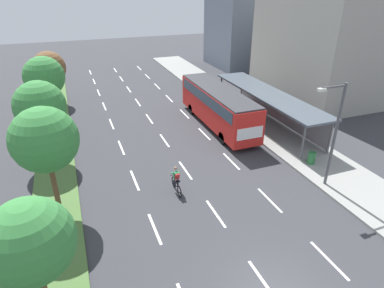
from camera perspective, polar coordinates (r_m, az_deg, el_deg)
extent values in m
cube|color=#4C7038|center=(29.86, -22.72, 1.59)|extent=(2.60, 52.00, 0.12)
cube|color=gray|center=(33.67, 8.37, 6.20)|extent=(4.50, 52.00, 0.15)
cube|color=white|center=(17.81, -6.51, -14.38)|extent=(0.14, 2.52, 0.01)
cube|color=white|center=(21.75, -9.92, -6.19)|extent=(0.14, 2.52, 0.01)
cube|color=white|center=(26.05, -12.19, -0.59)|extent=(0.14, 2.52, 0.01)
cube|color=white|center=(30.56, -13.79, 3.40)|extent=(0.14, 2.52, 0.01)
cube|color=white|center=(35.19, -14.99, 6.35)|extent=(0.14, 2.52, 0.01)
cube|color=white|center=(39.90, -15.91, 8.60)|extent=(0.14, 2.52, 0.01)
cube|color=white|center=(44.67, -16.64, 10.37)|extent=(0.14, 2.52, 0.01)
cube|color=white|center=(49.49, -17.24, 11.80)|extent=(0.14, 2.52, 0.01)
cube|color=white|center=(15.61, 12.35, -22.38)|extent=(0.14, 2.52, 0.01)
cube|color=white|center=(18.71, 4.12, -11.92)|extent=(0.14, 2.52, 0.01)
cube|color=white|center=(22.49, -1.17, -4.56)|extent=(0.14, 2.52, 0.01)
cube|color=white|center=(26.67, -4.79, 0.62)|extent=(0.14, 2.52, 0.01)
cube|color=white|center=(31.09, -7.42, 4.37)|extent=(0.14, 2.52, 0.01)
cube|color=white|center=(35.65, -9.39, 7.16)|extent=(0.14, 2.52, 0.01)
cube|color=white|center=(40.31, -10.93, 9.31)|extent=(0.14, 2.52, 0.01)
cube|color=white|center=(45.04, -12.17, 11.01)|extent=(0.14, 2.52, 0.01)
cube|color=white|center=(49.82, -13.17, 12.38)|extent=(0.14, 2.52, 0.01)
cube|color=white|center=(17.35, 22.68, -18.09)|extent=(0.14, 2.52, 0.01)
cube|color=white|center=(20.18, 13.32, -9.44)|extent=(0.14, 2.52, 0.01)
cube|color=white|center=(23.73, 6.82, -2.97)|extent=(0.14, 2.52, 0.01)
cube|color=white|center=(27.73, 2.15, 1.75)|extent=(0.14, 2.52, 0.01)
cube|color=white|center=(32.00, -1.31, 5.24)|extent=(0.14, 2.52, 0.01)
cube|color=white|center=(36.45, -3.97, 7.89)|extent=(0.14, 2.52, 0.01)
cube|color=white|center=(41.02, -6.07, 9.94)|extent=(0.14, 2.52, 0.01)
cube|color=white|center=(45.67, -7.77, 11.57)|extent=(0.14, 2.52, 0.01)
cube|color=white|center=(50.39, -9.16, 12.89)|extent=(0.14, 2.52, 0.01)
cube|color=gray|center=(30.05, 12.47, 3.55)|extent=(2.60, 13.72, 0.10)
cylinder|color=#56565B|center=(24.06, 18.74, 0.29)|extent=(0.16, 0.16, 2.60)
cylinder|color=#56565B|center=(34.43, 5.10, 9.43)|extent=(0.16, 0.16, 2.60)
cylinder|color=#56565B|center=(25.55, 22.88, 1.12)|extent=(0.16, 0.16, 2.60)
cylinder|color=#56565B|center=(35.49, 8.60, 9.76)|extent=(0.16, 0.16, 2.60)
cube|color=gray|center=(30.24, 14.71, 6.20)|extent=(0.10, 13.03, 2.34)
cube|color=#4C5660|center=(29.13, 13.00, 8.50)|extent=(2.90, 14.12, 0.16)
cube|color=red|center=(28.77, 4.46, 6.60)|extent=(2.50, 11.20, 2.80)
cube|color=#2D3D4C|center=(28.49, 4.53, 8.21)|extent=(2.54, 10.30, 0.90)
cube|color=#333338|center=(28.30, 4.57, 9.38)|extent=(2.45, 10.98, 0.12)
cube|color=#2D3D4C|center=(33.57, 0.39, 10.24)|extent=(2.25, 0.06, 1.54)
cube|color=white|center=(24.26, 10.04, 1.85)|extent=(2.12, 0.04, 0.90)
cylinder|color=black|center=(31.82, -0.07, 6.09)|extent=(0.30, 1.00, 1.00)
cylinder|color=black|center=(32.62, 3.57, 6.56)|extent=(0.30, 1.00, 1.00)
cylinder|color=black|center=(25.96, 5.38, 1.05)|extent=(0.30, 1.00, 1.00)
cylinder|color=black|center=(26.93, 9.60, 1.76)|extent=(0.30, 1.00, 1.00)
torus|color=black|center=(20.61, -3.19, -6.62)|extent=(0.06, 0.72, 0.72)
torus|color=black|center=(19.75, -2.19, -8.25)|extent=(0.06, 0.72, 0.72)
cylinder|color=black|center=(20.02, -2.72, -6.75)|extent=(0.05, 0.93, 0.05)
cylinder|color=black|center=(20.04, -2.62, -7.33)|extent=(0.05, 0.57, 0.42)
cylinder|color=black|center=(19.85, -2.54, -7.00)|extent=(0.04, 0.04, 0.40)
cube|color=black|center=(19.74, -2.55, -6.52)|extent=(0.12, 0.24, 0.06)
cylinder|color=black|center=(20.28, -3.19, -5.39)|extent=(0.46, 0.04, 0.04)
cube|color=#2D844C|center=(19.71, -2.74, -5.45)|extent=(0.30, 0.36, 0.59)
cube|color=#A82323|center=(19.57, -2.59, -5.63)|extent=(0.26, 0.26, 0.42)
sphere|color=#9E7051|center=(19.59, -2.87, -4.23)|extent=(0.20, 0.20, 0.20)
cylinder|color=#23232D|center=(19.87, -3.01, -6.53)|extent=(0.12, 0.42, 0.25)
cylinder|color=#23232D|center=(20.15, -3.15, -6.90)|extent=(0.10, 0.17, 0.41)
cylinder|color=#23232D|center=(19.93, -2.36, -6.40)|extent=(0.12, 0.42, 0.25)
cylinder|color=#23232D|center=(20.21, -2.50, -6.77)|extent=(0.10, 0.17, 0.41)
cylinder|color=#2D844C|center=(19.82, -3.41, -5.10)|extent=(0.09, 0.47, 0.28)
cylinder|color=#2D844C|center=(19.91, -2.47, -4.92)|extent=(0.09, 0.47, 0.28)
sphere|color=#38843D|center=(12.79, -26.33, -14.96)|extent=(3.10, 3.10, 3.10)
cylinder|color=brown|center=(19.16, -22.67, -6.97)|extent=(0.28, 0.28, 3.16)
sphere|color=#38843D|center=(17.85, -24.24, 0.70)|extent=(3.36, 3.36, 3.36)
cylinder|color=brown|center=(25.01, -23.77, 0.32)|extent=(0.28, 0.28, 2.80)
sphere|color=#38843D|center=(24.06, -24.92, 6.02)|extent=(3.37, 3.37, 3.37)
cylinder|color=brown|center=(30.95, -23.34, 5.63)|extent=(0.28, 0.28, 3.16)
sphere|color=#38843D|center=(30.16, -24.30, 10.63)|extent=(3.31, 3.31, 3.31)
cylinder|color=brown|center=(37.21, -22.90, 8.42)|extent=(0.28, 0.28, 2.45)
sphere|color=brown|center=(36.61, -23.58, 12.04)|extent=(3.26, 3.26, 3.26)
cylinder|color=#4C4C51|center=(21.00, 23.52, 1.16)|extent=(0.18, 0.18, 6.50)
cylinder|color=#4C4C51|center=(19.44, 23.43, 9.09)|extent=(1.60, 0.12, 0.12)
cube|color=silver|center=(18.92, 21.60, 8.76)|extent=(0.44, 0.24, 0.16)
cylinder|color=#286B38|center=(24.28, 20.06, -2.28)|extent=(0.52, 0.52, 0.85)
cube|color=#A39E93|center=(38.30, 21.84, 18.33)|extent=(8.63, 13.40, 14.63)
cube|color=slate|center=(50.80, 8.25, 21.00)|extent=(7.11, 9.32, 13.87)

